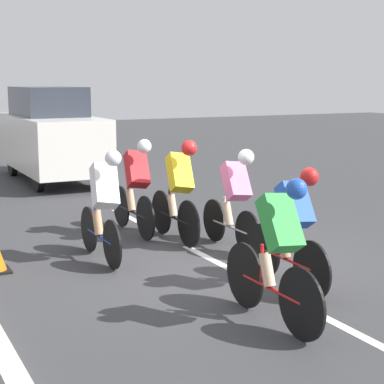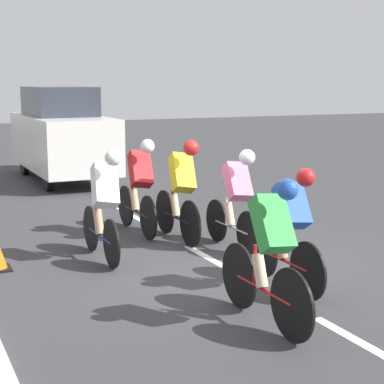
% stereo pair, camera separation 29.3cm
% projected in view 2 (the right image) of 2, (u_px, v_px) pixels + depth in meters
% --- Properties ---
extents(ground_plane, '(60.00, 60.00, 0.00)m').
position_uv_depth(ground_plane, '(218.00, 264.00, 8.61)').
color(ground_plane, '#38383A').
extents(lane_stripe_near, '(0.12, 1.40, 0.01)m').
position_uv_depth(lane_stripe_near, '(361.00, 343.00, 6.02)').
color(lane_stripe_near, white).
rests_on(lane_stripe_near, ground).
extents(lane_stripe_mid, '(0.12, 1.40, 0.01)m').
position_uv_depth(lane_stripe_mid, '(209.00, 258.00, 8.87)').
color(lane_stripe_mid, white).
rests_on(lane_stripe_mid, ground).
extents(lane_stripe_far, '(0.12, 1.40, 0.01)m').
position_uv_depth(lane_stripe_far, '(131.00, 215.00, 11.73)').
color(lane_stripe_far, white).
rests_on(lane_stripe_far, ground).
extents(cyclist_yellow, '(0.41, 1.67, 1.57)m').
position_uv_depth(cyclist_yellow, '(181.00, 188.00, 9.68)').
color(cyclist_yellow, black).
rests_on(cyclist_yellow, ground).
extents(cyclist_pink, '(0.38, 1.62, 1.49)m').
position_uv_depth(cyclist_pink, '(236.00, 196.00, 9.17)').
color(cyclist_pink, black).
rests_on(cyclist_pink, ground).
extents(cyclist_blue, '(0.37, 1.63, 1.47)m').
position_uv_depth(cyclist_blue, '(290.00, 226.00, 7.43)').
color(cyclist_blue, black).
rests_on(cyclist_blue, ground).
extents(cyclist_red, '(0.40, 1.73, 1.54)m').
position_uv_depth(cyclist_red, '(139.00, 184.00, 10.17)').
color(cyclist_red, black).
rests_on(cyclist_red, ground).
extents(cyclist_white, '(0.42, 1.62, 1.54)m').
position_uv_depth(cyclist_white, '(104.00, 202.00, 8.64)').
color(cyclist_white, black).
rests_on(cyclist_white, ground).
extents(cyclist_green, '(0.36, 1.72, 1.53)m').
position_uv_depth(cyclist_green, '(269.00, 250.00, 6.32)').
color(cyclist_green, black).
rests_on(cyclist_green, ground).
extents(support_car, '(1.70, 4.39, 2.27)m').
position_uv_depth(support_car, '(62.00, 134.00, 15.59)').
color(support_car, black).
rests_on(support_car, ground).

